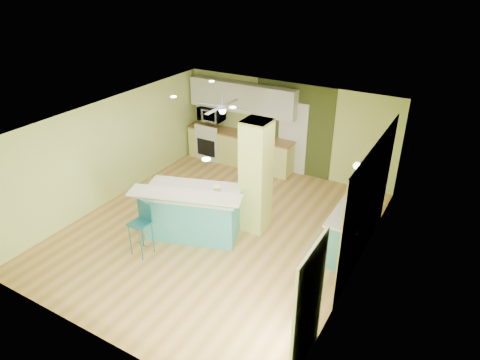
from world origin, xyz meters
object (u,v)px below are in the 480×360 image
at_px(side_counter, 349,232).
at_px(canister, 217,190).
at_px(bar_stool, 142,220).
at_px(peninsula, 193,211).
at_px(fruit_bowl, 247,134).

distance_m(side_counter, canister, 2.78).
bearing_deg(bar_stool, peninsula, 70.48).
bearing_deg(side_counter, canister, -162.06).
bearing_deg(canister, fruit_bowl, 109.47).
bearing_deg(fruit_bowl, peninsula, -79.05).
xyz_separation_m(bar_stool, fruit_bowl, (-0.21, 4.58, 0.22)).
xyz_separation_m(peninsula, fruit_bowl, (-0.69, 3.56, 0.41)).
relative_size(bar_stool, side_counter, 0.75).
xyz_separation_m(peninsula, bar_stool, (-0.48, -1.02, 0.19)).
bearing_deg(peninsula, canister, 2.86).
bearing_deg(fruit_bowl, canister, -70.53).
height_order(peninsula, fruit_bowl, peninsula).
height_order(side_counter, fruit_bowl, fruit_bowl).
bearing_deg(fruit_bowl, side_counter, -34.00).
xyz_separation_m(fruit_bowl, canister, (1.19, -3.37, 0.16)).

